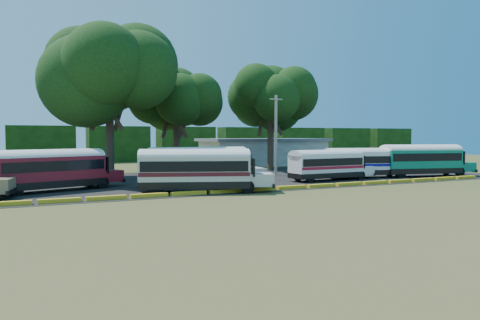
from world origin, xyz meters
name	(u,v)px	position (x,y,z in m)	size (l,w,h in m)	color
ground	(249,194)	(0.00, 0.00, 0.00)	(160.00, 160.00, 0.00)	#3B4918
asphalt_strip	(203,180)	(1.00, 12.00, 0.01)	(64.00, 24.00, 0.02)	black
curb	(243,190)	(0.00, 1.00, 0.15)	(53.70, 0.45, 0.30)	yellow
terminal_building	(264,152)	(18.00, 30.00, 2.03)	(19.00, 9.00, 4.00)	silver
treeline_backdrop	(118,144)	(0.00, 48.00, 3.00)	(130.00, 4.00, 6.00)	black
bus_red	(53,167)	(-13.36, 8.09, 1.93)	(10.50, 5.70, 3.37)	black
bus_cream_west	(198,168)	(-3.29, 2.33, 1.93)	(10.61, 6.05, 3.42)	black
bus_cream_east	(200,164)	(-1.34, 6.72, 1.95)	(10.65, 3.45, 3.44)	black
bus_white_red	(328,163)	(11.71, 5.71, 1.73)	(9.36, 2.65, 3.05)	black
bus_white_blue	(364,161)	(17.10, 6.65, 1.78)	(9.83, 4.81, 3.14)	black
bus_teal	(422,158)	(23.72, 4.95, 1.99)	(10.89, 4.81, 3.48)	black
tree_west	(109,70)	(-7.23, 16.78, 11.09)	(11.70, 11.70, 15.42)	#3D2C1E
tree_center	(176,94)	(1.47, 21.63, 9.35)	(8.34, 8.34, 12.49)	#3D2C1E
tree_east	(271,93)	(14.60, 22.09, 9.99)	(9.80, 9.80, 13.64)	#3D2C1E
utility_pole	(276,134)	(10.16, 13.14, 4.56)	(1.60, 0.30, 8.90)	gray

